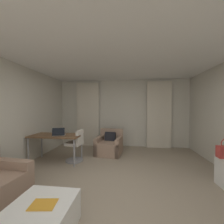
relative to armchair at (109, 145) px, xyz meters
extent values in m
plane|color=gray|center=(0.39, -2.03, -0.27)|extent=(12.00, 12.00, 0.00)
cube|color=beige|center=(0.39, 1.00, 1.03)|extent=(5.12, 0.06, 2.60)
cube|color=white|center=(0.39, -2.03, 2.36)|extent=(5.12, 6.12, 0.06)
cube|color=beige|center=(-0.99, 0.87, 0.98)|extent=(0.90, 0.06, 2.50)
cube|color=beige|center=(1.76, 0.87, 0.98)|extent=(0.90, 0.06, 2.50)
cube|color=#997A66|center=(-1.52, -2.25, 0.01)|extent=(0.92, 0.23, 0.56)
cube|color=#997A66|center=(0.00, -0.04, -0.06)|extent=(0.87, 0.94, 0.41)
cube|color=#997A66|center=(0.04, 0.32, 0.33)|extent=(0.79, 0.23, 0.36)
cube|color=#997A66|center=(0.33, -0.07, 0.01)|extent=(0.21, 0.86, 0.55)
cube|color=#997A66|center=(-0.33, 0.00, 0.01)|extent=(0.21, 0.86, 0.55)
cube|color=black|center=(0.01, 0.09, 0.24)|extent=(0.38, 0.24, 0.37)
cube|color=brown|center=(-1.38, -0.86, 0.46)|extent=(1.37, 0.67, 0.04)
cylinder|color=#99999E|center=(-2.02, -0.57, 0.09)|extent=(0.04, 0.04, 0.71)
cylinder|color=#99999E|center=(-0.75, -0.57, 0.09)|extent=(0.04, 0.04, 0.71)
cylinder|color=#99999E|center=(-2.02, -1.14, 0.09)|extent=(0.04, 0.04, 0.71)
cylinder|color=#99999E|center=(-0.75, -1.14, 0.09)|extent=(0.04, 0.04, 0.71)
cylinder|color=gray|center=(-0.90, -0.77, -0.04)|extent=(0.06, 0.06, 0.46)
cylinder|color=gray|center=(-0.90, -0.77, -0.25)|extent=(0.48, 0.48, 0.04)
cube|color=silver|center=(-0.90, -0.77, 0.23)|extent=(0.45, 0.45, 0.08)
cube|color=silver|center=(-0.73, -0.79, 0.44)|extent=(0.10, 0.36, 0.34)
cube|color=#ADADB2|center=(-1.26, -0.92, 0.49)|extent=(0.37, 0.30, 0.02)
cube|color=black|center=(-1.23, -1.02, 0.60)|extent=(0.32, 0.14, 0.20)
cube|color=white|center=(-0.38, -3.02, -0.07)|extent=(0.70, 0.67, 0.39)
cube|color=orange|center=(-0.34, -3.05, 0.13)|extent=(0.30, 0.24, 0.01)
camera|label=1|loc=(0.62, -4.50, 1.22)|focal=22.24mm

